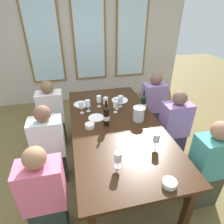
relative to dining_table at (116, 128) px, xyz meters
name	(u,v)px	position (x,y,z in m)	size (l,w,h in m)	color
ground_plane	(115,166)	(0.00, 0.00, -0.68)	(12.00, 12.00, 0.00)	brown
back_wall_with_windows	(89,36)	(0.00, 2.42, 0.77)	(4.31, 0.10, 2.90)	#B9AEA4
dining_table	(116,128)	(0.00, 0.00, 0.00)	(1.11, 2.25, 0.74)	#331C0D
white_plate_0	(81,104)	(-0.38, 0.63, 0.07)	(0.23, 0.23, 0.01)	white
white_plate_1	(96,118)	(-0.22, 0.19, 0.07)	(0.21, 0.21, 0.01)	white
white_plate_2	(120,100)	(0.22, 0.63, 0.07)	(0.26, 0.26, 0.01)	white
metal_pitcher	(139,114)	(0.31, 0.02, 0.16)	(0.16, 0.16, 0.19)	silver
wine_bottle_0	(143,104)	(0.44, 0.21, 0.19)	(0.08, 0.08, 0.32)	black
wine_bottle_1	(106,116)	(-0.12, 0.00, 0.20)	(0.08, 0.08, 0.34)	black
tasting_bowl_0	(169,183)	(0.21, -1.01, 0.09)	(0.12, 0.12, 0.05)	white
tasting_bowl_1	(90,126)	(-0.33, -0.01, 0.09)	(0.12, 0.12, 0.05)	white
wine_glass_0	(106,101)	(-0.05, 0.43, 0.18)	(0.07, 0.07, 0.17)	white
wine_glass_1	(81,105)	(-0.40, 0.37, 0.18)	(0.07, 0.07, 0.17)	white
wine_glass_2	(117,101)	(0.11, 0.38, 0.19)	(0.07, 0.07, 0.17)	white
wine_glass_3	(118,157)	(-0.16, -0.72, 0.19)	(0.07, 0.07, 0.17)	white
wine_glass_4	(156,138)	(0.30, -0.54, 0.19)	(0.07, 0.07, 0.17)	white
wine_glass_5	(116,105)	(0.07, 0.28, 0.19)	(0.07, 0.07, 0.17)	white
wine_glass_6	(99,99)	(-0.13, 0.50, 0.18)	(0.07, 0.07, 0.17)	white
wine_glass_7	(121,99)	(0.18, 0.43, 0.19)	(0.07, 0.07, 0.17)	white
wine_glass_8	(88,104)	(-0.30, 0.40, 0.19)	(0.07, 0.07, 0.17)	white
seated_person_0	(45,198)	(-0.85, -0.73, -0.15)	(0.38, 0.24, 1.11)	#27322C
seated_person_1	(208,168)	(0.85, -0.75, -0.15)	(0.38, 0.24, 1.11)	#373A2C
seated_person_2	(52,116)	(-0.85, 0.75, -0.15)	(0.38, 0.24, 1.11)	#362D34
seated_person_3	(153,106)	(0.85, 0.71, -0.15)	(0.38, 0.24, 1.11)	#2D3136
seated_person_4	(50,148)	(-0.85, -0.03, -0.15)	(0.38, 0.24, 1.11)	#2F2B33
seated_person_5	(174,129)	(0.85, -0.01, -0.15)	(0.38, 0.24, 1.11)	#302543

